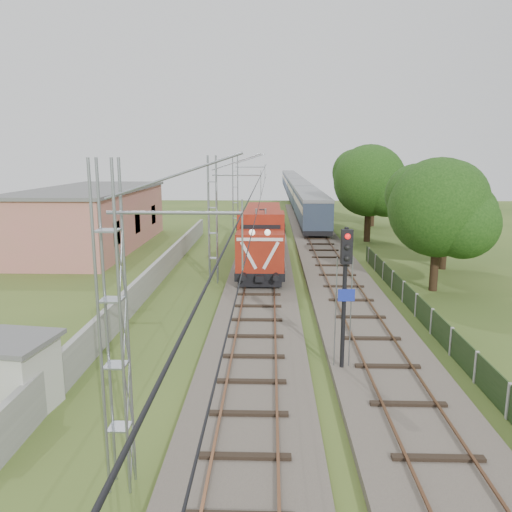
{
  "coord_description": "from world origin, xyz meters",
  "views": [
    {
      "loc": [
        0.63,
        -18.87,
        8.06
      ],
      "look_at": [
        -0.23,
        9.79,
        2.2
      ],
      "focal_mm": 35.0,
      "sensor_mm": 36.0,
      "label": 1
    }
  ],
  "objects_px": {
    "coach_rake": "(296,187)",
    "relay_hut": "(14,376)",
    "locomotive": "(262,235)",
    "signal_post": "(345,276)"
  },
  "relations": [
    {
      "from": "coach_rake",
      "to": "relay_hut",
      "type": "height_order",
      "value": "coach_rake"
    },
    {
      "from": "locomotive",
      "to": "relay_hut",
      "type": "relative_size",
      "value": 6.31
    },
    {
      "from": "signal_post",
      "to": "relay_hut",
      "type": "relative_size",
      "value": 2.07
    },
    {
      "from": "locomotive",
      "to": "relay_hut",
      "type": "distance_m",
      "value": 23.39
    },
    {
      "from": "locomotive",
      "to": "signal_post",
      "type": "height_order",
      "value": "signal_post"
    },
    {
      "from": "coach_rake",
      "to": "signal_post",
      "type": "relative_size",
      "value": 15.43
    },
    {
      "from": "coach_rake",
      "to": "relay_hut",
      "type": "xyz_separation_m",
      "value": [
        -12.4,
        -74.08,
        -1.16
      ]
    },
    {
      "from": "locomotive",
      "to": "relay_hut",
      "type": "height_order",
      "value": "locomotive"
    },
    {
      "from": "locomotive",
      "to": "coach_rake",
      "type": "bearing_deg",
      "value": 84.5
    },
    {
      "from": "signal_post",
      "to": "locomotive",
      "type": "bearing_deg",
      "value": 99.78
    }
  ]
}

